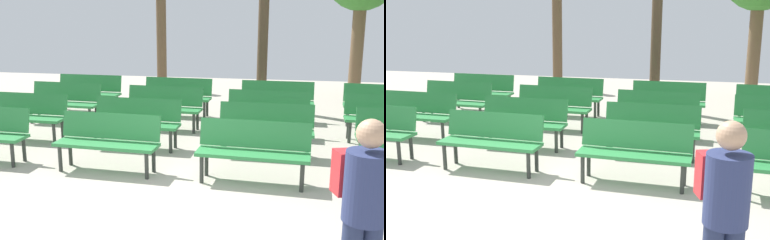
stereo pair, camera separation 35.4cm
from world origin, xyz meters
The scene contains 15 objects.
ground_plane centered at (0.00, 0.00, 0.00)m, with size 24.00×24.00×0.00m, color #B2A899.
bench_r0_c1 centered at (-1.06, 1.63, 0.50)m, with size 1.62×0.57×0.87m.
bench_r0_c2 centered at (1.16, 1.55, 0.50)m, with size 1.63×0.57×0.87m.
bench_r1_c0 centered at (-3.25, 3.05, 0.50)m, with size 1.62×0.54×0.87m.
bench_r1_c1 centered at (-1.02, 2.94, 0.50)m, with size 1.61×0.53×0.87m.
bench_r1_c2 centered at (1.28, 2.91, 0.50)m, with size 1.61×0.51×0.87m.
bench_r2_c0 centered at (-3.14, 4.46, 0.50)m, with size 1.62×0.56×0.87m.
bench_r2_c1 centered at (-0.88, 4.35, 0.50)m, with size 1.62×0.56×0.87m.
bench_r2_c2 centered at (1.26, 4.21, 0.50)m, with size 1.63×0.57×0.87m.
bench_r3_c0 centered at (-3.13, 5.74, 0.50)m, with size 1.61×0.51×0.87m.
bench_r3_c1 centered at (-0.88, 5.63, 0.50)m, with size 1.62×0.55×0.87m.
bench_r3_c2 centered at (1.41, 5.55, 0.50)m, with size 1.61×0.51×0.87m.
tree_2 centered at (1.00, 6.96, 1.50)m, with size 0.25×0.25×2.99m.
tree_3 centered at (-2.26, 9.54, 1.47)m, with size 0.31×0.31×2.94m.
visitor_with_backpack centered at (2.18, -1.40, 0.94)m, with size 0.45×0.59×1.65m.
Camera 2 is at (1.88, -4.89, 2.42)m, focal length 44.23 mm.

